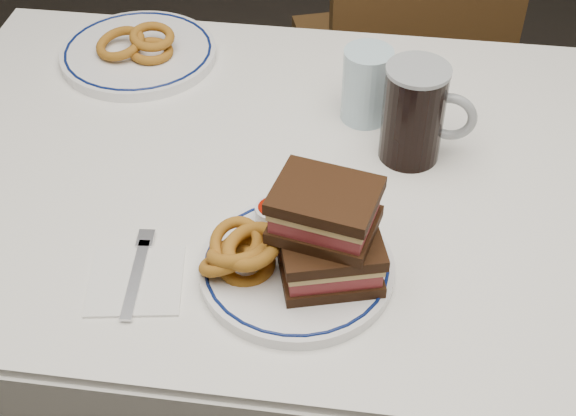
# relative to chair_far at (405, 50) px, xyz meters

# --- Properties ---
(dining_table) EXTENTS (1.27, 0.87, 0.75)m
(dining_table) POSITION_rel_chair_far_xyz_m (-0.18, -0.75, 0.12)
(dining_table) COLOR white
(dining_table) RESTS_ON floor
(chair_far) EXTENTS (0.56, 0.56, 0.96)m
(chair_far) POSITION_rel_chair_far_xyz_m (0.00, 0.00, 0.00)
(chair_far) COLOR #4B3318
(chair_far) RESTS_ON floor
(main_plate) EXTENTS (0.27, 0.27, 0.02)m
(main_plate) POSITION_rel_chair_far_xyz_m (-0.14, -0.97, 0.24)
(main_plate) COLOR white
(main_plate) RESTS_ON dining_table
(reuben_sandwich) EXTENTS (0.16, 0.15, 0.14)m
(reuben_sandwich) POSITION_rel_chair_far_xyz_m (-0.10, -0.98, 0.31)
(reuben_sandwich) COLOR black
(reuben_sandwich) RESTS_ON main_plate
(onion_rings_main) EXTENTS (0.12, 0.10, 0.09)m
(onion_rings_main) POSITION_rel_chair_far_xyz_m (-0.22, -0.99, 0.28)
(onion_rings_main) COLOR brown
(onion_rings_main) RESTS_ON main_plate
(ketchup_ramekin) EXTENTS (0.05, 0.05, 0.03)m
(ketchup_ramekin) POSITION_rel_chair_far_xyz_m (-0.19, -0.89, 0.26)
(ketchup_ramekin) COLOR silver
(ketchup_ramekin) RESTS_ON main_plate
(beer_mug) EXTENTS (0.15, 0.10, 0.16)m
(beer_mug) POSITION_rel_chair_far_xyz_m (0.01, -0.69, 0.31)
(beer_mug) COLOR black
(beer_mug) RESTS_ON dining_table
(water_glass) EXTENTS (0.08, 0.08, 0.13)m
(water_glass) POSITION_rel_chair_far_xyz_m (-0.08, -0.60, 0.29)
(water_glass) COLOR #ADCEDF
(water_glass) RESTS_ON dining_table
(far_plate) EXTENTS (0.29, 0.29, 0.02)m
(far_plate) POSITION_rel_chair_far_xyz_m (-0.51, -0.47, 0.24)
(far_plate) COLOR white
(far_plate) RESTS_ON dining_table
(onion_rings_far) EXTENTS (0.15, 0.10, 0.05)m
(onion_rings_far) POSITION_rel_chair_far_xyz_m (-0.50, -0.48, 0.27)
(onion_rings_far) COLOR brown
(onion_rings_far) RESTS_ON far_plate
(napkin_fork) EXTENTS (0.14, 0.17, 0.01)m
(napkin_fork) POSITION_rel_chair_far_xyz_m (-0.36, -1.01, 0.23)
(napkin_fork) COLOR white
(napkin_fork) RESTS_ON dining_table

